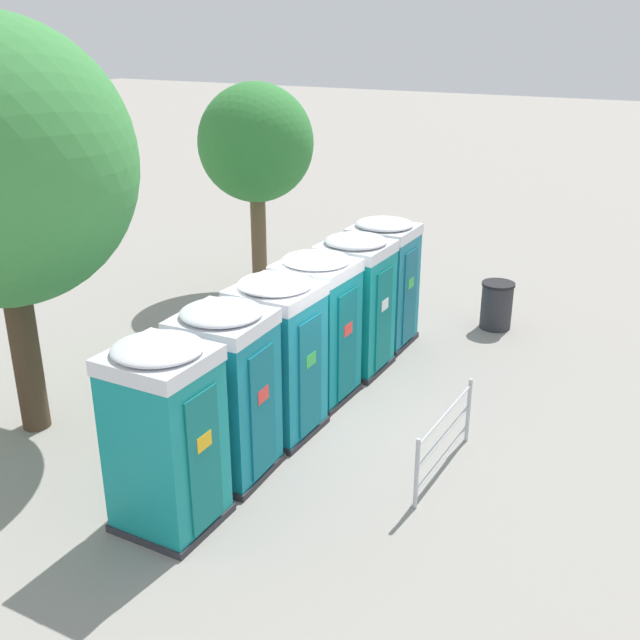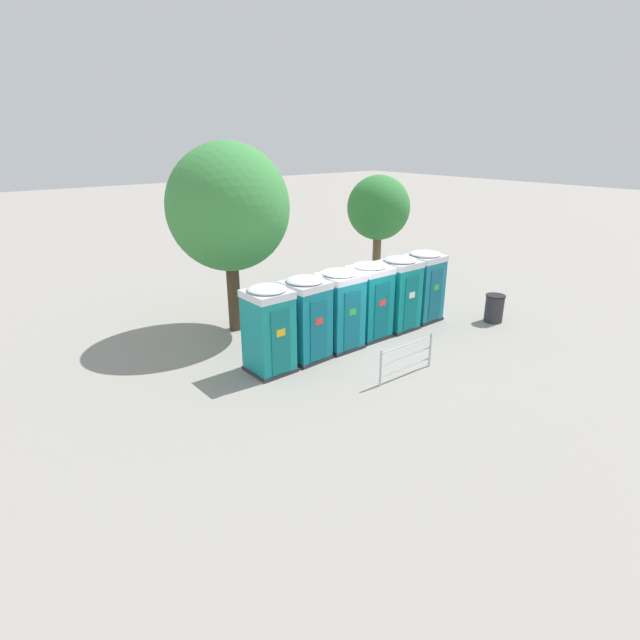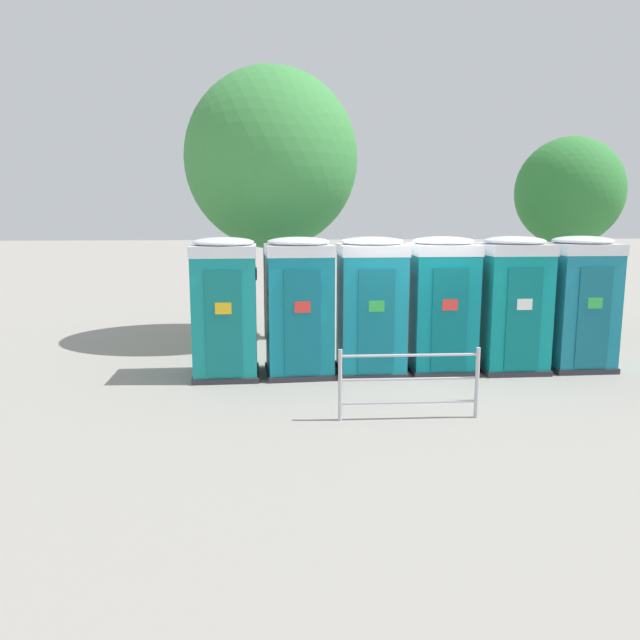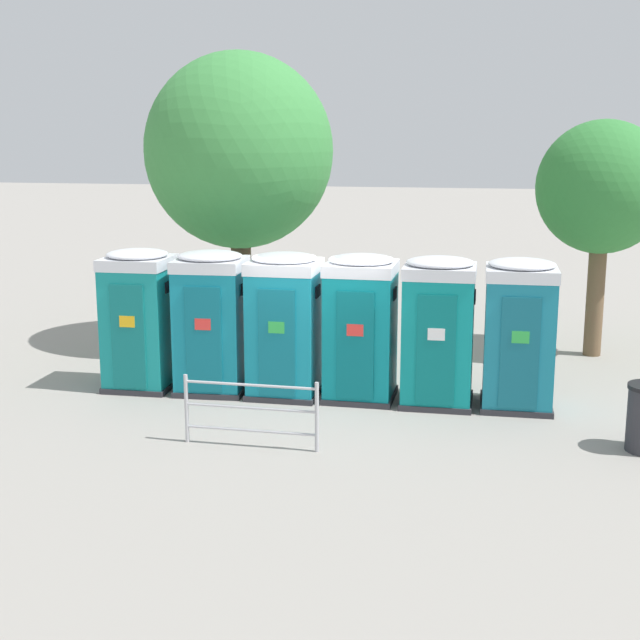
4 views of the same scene
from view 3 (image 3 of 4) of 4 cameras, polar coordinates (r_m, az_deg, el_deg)
The scene contains 10 objects.
ground_plane at distance 11.81m, azimuth 7.94°, elevation -4.87°, with size 120.00×120.00×0.00m, color gray.
portapotty_0 at distance 11.38m, azimuth -8.67°, elevation 1.16°, with size 1.19×1.22×2.54m.
portapotty_1 at distance 11.41m, azimuth -1.94°, elevation 1.29°, with size 1.28×1.27×2.54m.
portapotty_2 at distance 11.55m, azimuth 4.70°, elevation 1.36°, with size 1.23×1.21×2.54m.
portapotty_3 at distance 11.89m, azimuth 11.02°, elevation 1.46°, with size 1.21×1.21×2.54m.
portapotty_4 at distance 12.28m, azimuth 17.11°, elevation 1.46°, with size 1.23×1.21×2.54m.
portapotty_5 at distance 12.88m, azimuth 22.56°, elevation 1.51°, with size 1.21×1.22×2.54m.
street_tree_0 at distance 17.07m, azimuth 21.81°, elevation 10.70°, with size 2.64×2.64×4.83m.
street_tree_1 at distance 14.78m, azimuth -4.47°, elevation 14.37°, with size 3.95×3.95×6.22m.
event_barrier at distance 9.12m, azimuth 8.15°, elevation -5.55°, with size 2.06×0.09×1.05m.
Camera 3 is at (-2.53, -11.15, 2.96)m, focal length 35.00 mm.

